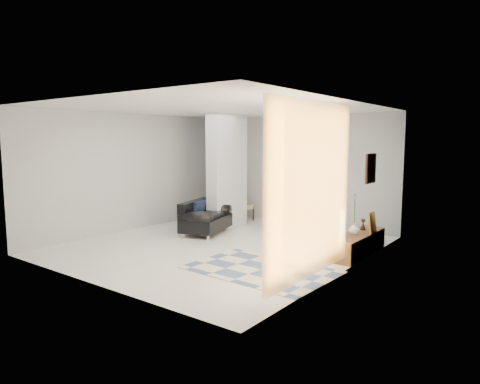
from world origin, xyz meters
The scene contains 17 objects.
floor centered at (0.00, 0.00, 0.00)m, with size 6.00×6.00×0.00m, color silver.
ceiling centered at (0.00, 0.00, 2.80)m, with size 6.00×6.00×0.00m, color white.
wall_back centered at (0.00, 3.00, 1.40)m, with size 6.00×6.00×0.00m, color #AFB1B4.
wall_front centered at (0.00, -3.00, 1.40)m, with size 6.00×6.00×0.00m, color #AFB1B4.
wall_left centered at (-2.75, 0.00, 1.40)m, with size 6.00×6.00×0.00m, color #AFB1B4.
wall_right centered at (2.75, 0.00, 1.40)m, with size 6.00×6.00×0.00m, color #AFB1B4.
partition_column centered at (-1.10, 1.60, 1.40)m, with size 0.35×1.20×2.80m, color silver.
hallway_door centered at (-2.10, 2.96, 1.02)m, with size 0.85×0.06×2.04m, color beige.
curtain centered at (2.67, -1.15, 1.45)m, with size 2.55×2.55×0.00m, color #F6A640.
wall_art centered at (2.72, 1.04, 1.65)m, with size 0.04×0.45×0.55m, color #3C1E10.
media_console centered at (2.52, 1.05, 0.20)m, with size 0.45×1.76×0.80m.
loveseat centered at (-1.05, 0.67, 0.37)m, with size 1.13×1.52×0.76m.
daybed centered at (-1.92, 2.48, 0.42)m, with size 1.73×0.91×0.77m.
area_rug centered at (1.60, -0.90, 0.01)m, with size 2.39×1.59×0.01m, color beige.
cylinder_lamp centered at (2.50, 0.33, 0.67)m, with size 0.10×0.10×0.55m, color white.
bronze_figurine centered at (2.47, 1.43, 0.51)m, with size 0.11×0.11×0.22m, color black, non-canonical shape.
vase centered at (2.47, 0.96, 0.51)m, with size 0.21×0.21×0.22m, color white.
Camera 1 is at (5.49, -6.68, 2.17)m, focal length 32.00 mm.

